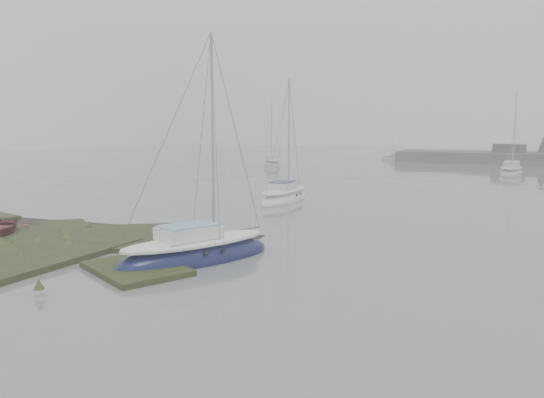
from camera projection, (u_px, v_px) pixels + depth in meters
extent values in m
plane|color=slate|center=(369.00, 183.00, 44.91)|extent=(160.00, 160.00, 0.00)
cube|color=#424247|center=(509.00, 153.00, 68.18)|extent=(4.00, 3.00, 2.20)
cone|color=#384238|center=(544.00, 146.00, 68.16)|extent=(2.00, 2.00, 3.50)
ellipsoid|color=#0E123B|center=(196.00, 258.00, 18.78)|extent=(4.40, 6.35, 1.48)
ellipsoid|color=silver|center=(195.00, 242.00, 18.70)|extent=(3.70, 5.47, 0.42)
cube|color=silver|center=(189.00, 232.00, 18.48)|extent=(2.07, 2.44, 0.43)
cube|color=#749FC1|center=(189.00, 226.00, 18.45)|extent=(1.91, 2.25, 0.07)
cylinder|color=#939399|center=(213.00, 134.00, 18.67)|extent=(0.10, 0.10, 6.95)
cylinder|color=#939399|center=(184.00, 226.00, 18.34)|extent=(1.11, 2.23, 0.08)
ellipsoid|color=white|center=(284.00, 200.00, 33.83)|extent=(2.11, 5.95, 1.43)
ellipsoid|color=silver|center=(284.00, 191.00, 33.75)|extent=(1.70, 5.18, 0.40)
cube|color=silver|center=(283.00, 186.00, 33.47)|extent=(1.32, 2.06, 0.42)
cube|color=#1B2048|center=(283.00, 182.00, 33.44)|extent=(1.23, 1.89, 0.07)
cylinder|color=#939399|center=(289.00, 133.00, 33.94)|extent=(0.09, 0.09, 6.74)
cylinder|color=#939399|center=(282.00, 182.00, 33.29)|extent=(0.15, 2.36, 0.08)
ellipsoid|color=#ADB1B8|center=(272.00, 165.00, 64.46)|extent=(4.70, 6.04, 1.43)
ellipsoid|color=silver|center=(272.00, 160.00, 64.38)|extent=(3.98, 5.19, 0.40)
cube|color=silver|center=(272.00, 157.00, 64.08)|extent=(2.12, 2.38, 0.42)
cube|color=#ADB3B8|center=(272.00, 155.00, 64.05)|extent=(1.97, 2.19, 0.07)
cylinder|color=#939399|center=(271.00, 130.00, 64.63)|extent=(0.09, 0.09, 6.73)
cylinder|color=#939399|center=(272.00, 156.00, 63.89)|extent=(1.28, 2.05, 0.08)
ellipsoid|color=#B6BCC2|center=(511.00, 174.00, 52.09)|extent=(2.49, 6.35, 1.51)
ellipsoid|color=silver|center=(511.00, 168.00, 52.00)|extent=(2.03, 5.53, 0.43)
cube|color=silver|center=(511.00, 164.00, 51.72)|extent=(1.49, 2.22, 0.44)
cube|color=silver|center=(512.00, 162.00, 51.69)|extent=(1.38, 2.04, 0.07)
cylinder|color=#939399|center=(515.00, 128.00, 52.17)|extent=(0.10, 0.10, 7.11)
cylinder|color=#939399|center=(511.00, 162.00, 51.54)|extent=(0.26, 2.49, 0.08)
ellipsoid|color=#B4B9BF|center=(397.00, 160.00, 74.95)|extent=(5.22, 3.27, 1.21)
ellipsoid|color=silver|center=(397.00, 156.00, 74.88)|extent=(4.51, 2.74, 0.34)
cube|color=silver|center=(398.00, 154.00, 74.69)|extent=(1.97, 1.59, 0.35)
cube|color=silver|center=(398.00, 153.00, 74.66)|extent=(1.81, 1.48, 0.06)
cylinder|color=#939399|center=(394.00, 134.00, 74.92)|extent=(0.08, 0.08, 5.67)
cylinder|color=#939399|center=(399.00, 153.00, 74.56)|extent=(1.88, 0.76, 0.06)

